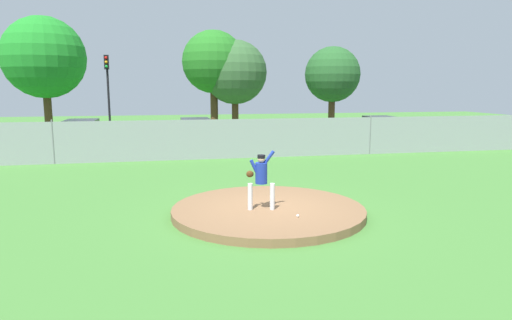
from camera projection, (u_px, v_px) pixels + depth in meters
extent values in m
plane|color=#427A33|center=(235.00, 174.00, 18.26)|extent=(80.00, 80.00, 0.00)
cube|color=#2B2B2D|center=(213.00, 147.00, 26.48)|extent=(44.00, 7.00, 0.01)
cylinder|color=brown|center=(268.00, 211.00, 12.44)|extent=(5.34, 5.34, 0.22)
cylinder|color=silver|center=(250.00, 197.00, 12.08)|extent=(0.13, 0.13, 0.73)
cylinder|color=silver|center=(272.00, 197.00, 12.08)|extent=(0.13, 0.13, 0.73)
cylinder|color=navy|center=(261.00, 173.00, 11.98)|extent=(0.32, 0.32, 0.56)
cylinder|color=navy|center=(268.00, 159.00, 11.95)|extent=(0.39, 0.16, 0.47)
cylinder|color=navy|center=(255.00, 168.00, 11.92)|extent=(0.29, 0.14, 0.46)
ellipsoid|color=#4C2D14|center=(250.00, 174.00, 11.97)|extent=(0.20, 0.12, 0.18)
sphere|color=tan|center=(261.00, 159.00, 11.91)|extent=(0.20, 0.20, 0.20)
cylinder|color=black|center=(261.00, 156.00, 11.90)|extent=(0.21, 0.21, 0.09)
sphere|color=white|center=(298.00, 216.00, 11.44)|extent=(0.07, 0.07, 0.07)
cube|color=gray|center=(223.00, 139.00, 21.97)|extent=(39.00, 0.03, 1.95)
cylinder|color=slate|center=(53.00, 142.00, 20.43)|extent=(0.07, 0.07, 2.05)
cylinder|color=slate|center=(370.00, 135.00, 23.49)|extent=(0.07, 0.07, 2.05)
cube|color=maroon|center=(196.00, 136.00, 25.92)|extent=(1.81, 4.31, 0.72)
cube|color=black|center=(196.00, 124.00, 25.81)|extent=(1.65, 2.38, 0.68)
cylinder|color=black|center=(194.00, 140.00, 27.26)|extent=(1.83, 0.66, 0.64)
cylinder|color=black|center=(198.00, 145.00, 24.69)|extent=(1.83, 0.66, 0.64)
cube|color=#A81919|center=(382.00, 133.00, 28.02)|extent=(1.92, 4.47, 0.73)
cube|color=black|center=(382.00, 122.00, 27.91)|extent=(1.73, 2.47, 0.64)
cylinder|color=black|center=(372.00, 136.00, 29.41)|extent=(1.89, 0.68, 0.64)
cylinder|color=black|center=(392.00, 141.00, 26.75)|extent=(1.89, 0.68, 0.64)
cube|color=#161E4C|center=(82.00, 138.00, 25.34)|extent=(1.89, 4.55, 0.64)
cube|color=black|center=(81.00, 126.00, 25.23)|extent=(1.73, 2.51, 0.72)
cylinder|color=black|center=(86.00, 141.00, 26.75)|extent=(1.92, 0.66, 0.64)
cylinder|color=black|center=(78.00, 147.00, 24.04)|extent=(1.92, 0.66, 0.64)
cone|color=orange|center=(152.00, 140.00, 27.71)|extent=(0.32, 0.32, 0.55)
cube|color=black|center=(152.00, 144.00, 27.75)|extent=(0.40, 0.40, 0.03)
cylinder|color=black|center=(109.00, 99.00, 28.80)|extent=(0.14, 0.14, 5.50)
cube|color=black|center=(106.00, 62.00, 28.25)|extent=(0.28, 0.24, 0.90)
sphere|color=red|center=(106.00, 58.00, 28.09)|extent=(0.18, 0.18, 0.18)
sphere|color=orange|center=(106.00, 62.00, 28.14)|extent=(0.18, 0.18, 0.18)
sphere|color=green|center=(106.00, 66.00, 28.18)|extent=(0.18, 0.18, 0.18)
cylinder|color=#4C331E|center=(48.00, 110.00, 33.32)|extent=(0.57, 0.57, 3.56)
sphere|color=#1D8124|center=(44.00, 57.00, 32.70)|extent=(5.95, 5.95, 5.95)
cylinder|color=#4C331E|center=(214.00, 108.00, 35.57)|extent=(0.59, 0.59, 3.74)
sphere|color=#246F1F|center=(214.00, 62.00, 34.99)|extent=(4.90, 4.90, 4.90)
cylinder|color=#4C331E|center=(235.00, 113.00, 35.80)|extent=(0.53, 0.53, 2.89)
sphere|color=#335B30|center=(235.00, 72.00, 35.28)|extent=(5.04, 5.04, 5.04)
cylinder|color=#4C331E|center=(331.00, 113.00, 35.23)|extent=(0.51, 0.51, 2.97)
sphere|color=#245726|center=(332.00, 74.00, 34.75)|extent=(4.29, 4.29, 4.29)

